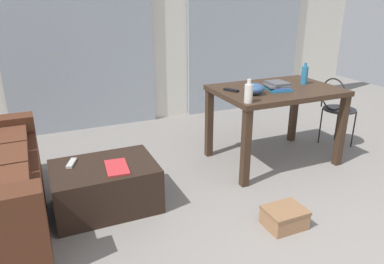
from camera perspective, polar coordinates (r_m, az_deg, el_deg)
name	(u,v)px	position (r m, az deg, el deg)	size (l,w,h in m)	color
ground_plane	(252,181)	(3.55, 9.38, -7.66)	(8.81, 8.81, 0.00)	gray
wall_back	(168,26)	(5.15, -3.78, 16.37)	(6.21, 0.10, 2.56)	silver
curtains	(171,39)	(5.08, -3.39, 14.35)	(4.24, 0.03, 2.21)	#99A3AD
coffee_table	(105,186)	(3.11, -13.48, -8.31)	(0.83, 0.59, 0.38)	black
craft_table	(276,99)	(3.80, 13.03, 5.13)	(1.23, 0.85, 0.79)	#382619
wire_chair	(336,104)	(4.44, 21.78, 4.07)	(0.37, 0.37, 0.82)	black
bottle_near	(304,75)	(4.00, 17.30, 8.59)	(0.07, 0.07, 0.22)	teal
bottle_far	(249,93)	(3.18, 8.90, 6.12)	(0.07, 0.07, 0.21)	beige
bowl	(254,89)	(3.48, 9.79, 6.73)	(0.18, 0.18, 0.10)	#2D4C7A
book_stack	(277,86)	(3.70, 13.31, 7.06)	(0.26, 0.30, 0.08)	#1E668C
tv_remote_on_table	(231,90)	(3.58, 6.21, 6.59)	(0.05, 0.15, 0.02)	black
tv_remote_primary	(72,163)	(3.11, -18.45, -4.65)	(0.05, 0.17, 0.02)	#B7B7B2
magazine	(117,167)	(2.95, -11.75, -5.46)	(0.17, 0.30, 0.01)	red
shoebox	(284,217)	(2.94, 14.36, -12.90)	(0.31, 0.25, 0.15)	#996B47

